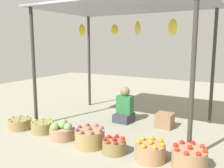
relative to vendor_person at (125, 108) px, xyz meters
The scene contains 11 objects.
ground_plane 0.36m from the vendor_person, 65.88° to the right, with size 14.00×14.00×0.00m, color gray.
market_stall_structure 1.99m from the vendor_person, 64.23° to the right, with size 3.50×2.28×2.48m.
vendor_person is the anchor object (origin of this frame).
basket_green_chilies 2.23m from the vendor_person, 137.03° to the right, with size 0.45×0.45×0.23m.
basket_limes 1.80m from the vendor_person, 126.58° to the right, with size 0.44×0.44×0.25m.
basket_cabbages 1.59m from the vendor_person, 108.82° to the right, with size 0.46×0.46×0.34m.
basket_purple_onions 1.53m from the vendor_person, 85.59° to the right, with size 0.50×0.50×0.35m.
basket_red_apples 1.66m from the vendor_person, 68.67° to the right, with size 0.38×0.38×0.26m.
basket_oranges 1.92m from the vendor_person, 51.41° to the right, with size 0.45×0.45×0.32m.
basket_red_tomatoes 2.26m from the vendor_person, 39.29° to the right, with size 0.49×0.49×0.33m.
wooden_crate_near_vendor 0.93m from the vendor_person, ahead, with size 0.33×0.34×0.30m, color #8F6A4A.
Camera 1 is at (2.34, -4.60, 1.73)m, focal length 39.71 mm.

